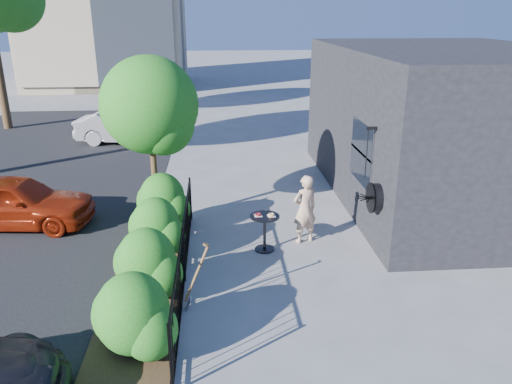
{
  "coord_description": "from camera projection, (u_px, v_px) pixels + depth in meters",
  "views": [
    {
      "loc": [
        -0.81,
        -8.51,
        4.87
      ],
      "look_at": [
        -0.0,
        1.58,
        1.2
      ],
      "focal_mm": 35.0,
      "sensor_mm": 36.0,
      "label": 1
    }
  ],
  "objects": [
    {
      "name": "ground",
      "position": [
        263.0,
        277.0,
        9.69
      ],
      "size": [
        120.0,
        120.0,
        0.0
      ],
      "primitive_type": "plane",
      "color": "gray",
      "rests_on": "ground"
    },
    {
      "name": "car_silver",
      "position": [
        129.0,
        126.0,
        19.41
      ],
      "size": [
        4.17,
        1.9,
        1.32
      ],
      "primitive_type": "imported",
      "rotation": [
        0.0,
        0.0,
        1.44
      ],
      "color": "#AAA9AE",
      "rests_on": "ground"
    },
    {
      "name": "fence",
      "position": [
        184.0,
        254.0,
        9.39
      ],
      "size": [
        0.05,
        6.05,
        1.1
      ],
      "color": "black",
      "rests_on": "ground"
    },
    {
      "name": "woman",
      "position": [
        305.0,
        209.0,
        10.95
      ],
      "size": [
        0.66,
        0.55,
        1.56
      ],
      "primitive_type": "imported",
      "rotation": [
        0.0,
        0.0,
        3.5
      ],
      "color": "tan",
      "rests_on": "ground"
    },
    {
      "name": "patio_tree",
      "position": [
        153.0,
        111.0,
        11.16
      ],
      "size": [
        2.2,
        2.2,
        3.94
      ],
      "color": "#3F2B19",
      "rests_on": "ground"
    },
    {
      "name": "shrubs",
      "position": [
        151.0,
        247.0,
        9.39
      ],
      "size": [
        1.1,
        5.6,
        1.24
      ],
      "color": "#296116",
      "rests_on": "ground"
    },
    {
      "name": "cafe_table",
      "position": [
        265.0,
        226.0,
        10.63
      ],
      "size": [
        0.64,
        0.64,
        0.85
      ],
      "rotation": [
        0.0,
        0.0,
        0.07
      ],
      "color": "black",
      "rests_on": "ground"
    },
    {
      "name": "shop_building",
      "position": [
        448.0,
        123.0,
        13.64
      ],
      "size": [
        6.22,
        9.0,
        4.0
      ],
      "color": "black",
      "rests_on": "ground"
    },
    {
      "name": "car_red",
      "position": [
        14.0,
        201.0,
        11.83
      ],
      "size": [
        3.79,
        1.82,
        1.25
      ],
      "primitive_type": "imported",
      "rotation": [
        0.0,
        0.0,
        1.47
      ],
      "color": "#9A250C",
      "rests_on": "ground"
    },
    {
      "name": "planting_bed",
      "position": [
        148.0,
        280.0,
        9.51
      ],
      "size": [
        1.3,
        6.0,
        0.08
      ],
      "primitive_type": "cube",
      "color": "#382616",
      "rests_on": "ground"
    },
    {
      "name": "shovel",
      "position": [
        195.0,
        280.0,
        8.49
      ],
      "size": [
        0.48,
        0.17,
        1.28
      ],
      "color": "brown",
      "rests_on": "ground"
    }
  ]
}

